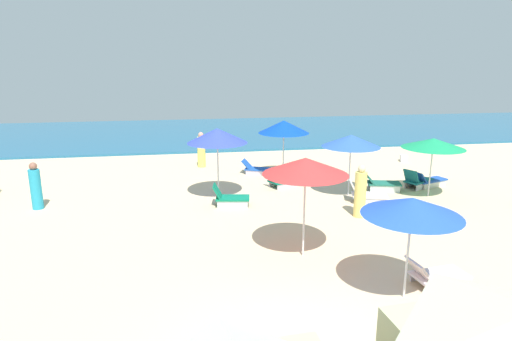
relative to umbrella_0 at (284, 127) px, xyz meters
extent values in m
cube|color=#216189|center=(-2.44, 11.95, -2.14)|extent=(60.00, 12.80, 0.12)
cylinder|color=silver|center=(0.00, 0.00, -1.23)|extent=(0.05, 0.05, 1.94)
cone|color=#0C3EB3|center=(0.00, 0.00, 0.00)|extent=(2.12, 2.12, 0.53)
cube|color=silver|center=(-1.00, 0.55, -2.10)|extent=(1.02, 0.44, 0.20)
cube|color=silver|center=(-0.81, 1.01, -2.10)|extent=(1.02, 0.44, 0.20)
cube|color=#1E52B1|center=(-0.91, 0.78, -1.97)|extent=(1.34, 0.99, 0.06)
cube|color=#1E52B1|center=(-1.42, 0.99, -1.78)|extent=(0.59, 0.67, 0.42)
cube|color=silver|center=(-0.11, -1.51, -2.09)|extent=(1.01, 0.51, 0.22)
cube|color=silver|center=(-0.34, -1.01, -2.09)|extent=(1.01, 0.51, 0.22)
cube|color=#0E6F58|center=(-0.23, -1.26, -1.96)|extent=(1.38, 1.10, 0.06)
cube|color=#0E6F58|center=(-0.74, -1.50, -1.71)|extent=(0.55, 0.69, 0.51)
cylinder|color=silver|center=(1.88, -2.75, -1.28)|extent=(0.05, 0.05, 1.84)
cone|color=#2E5BB7|center=(1.88, -2.75, -0.14)|extent=(2.13, 2.13, 0.44)
cube|color=silver|center=(3.38, -2.68, -2.07)|extent=(1.09, 0.32, 0.26)
cube|color=silver|center=(3.52, -2.16, -2.07)|extent=(1.09, 0.32, 0.26)
cube|color=#206756|center=(3.45, -2.42, -1.91)|extent=(1.36, 0.93, 0.06)
cube|color=#206756|center=(2.90, -2.28, -1.73)|extent=(0.52, 0.69, 0.41)
cube|color=silver|center=(2.24, -3.96, -2.09)|extent=(1.08, 0.33, 0.23)
cube|color=silver|center=(2.40, -3.41, -2.09)|extent=(1.08, 0.33, 0.23)
cube|color=silver|center=(2.32, -3.69, -1.94)|extent=(1.36, 0.98, 0.06)
cube|color=silver|center=(1.77, -3.54, -1.70)|extent=(0.46, 0.70, 0.52)
cylinder|color=silver|center=(-2.94, -2.32, -1.17)|extent=(0.05, 0.05, 2.05)
cone|color=blue|center=(-2.94, -2.32, 0.11)|extent=(2.15, 2.15, 0.52)
cube|color=silver|center=(-2.56, -3.58, -2.07)|extent=(1.03, 0.20, 0.26)
cube|color=silver|center=(-2.48, -3.03, -2.07)|extent=(1.03, 0.20, 0.26)
cube|color=#0E7B56|center=(-2.52, -3.31, -1.91)|extent=(1.24, 0.82, 0.06)
cube|color=#0E7B56|center=(-3.04, -3.23, -1.68)|extent=(0.39, 0.66, 0.49)
cylinder|color=silver|center=(0.44, -9.83, -1.27)|extent=(0.05, 0.05, 1.86)
cone|color=blue|center=(0.44, -9.83, -0.15)|extent=(2.05, 2.05, 0.38)
cube|color=silver|center=(1.45, -11.16, -2.09)|extent=(1.00, 0.46, 0.23)
cube|color=silver|center=(1.66, -10.69, -2.09)|extent=(1.00, 0.46, 0.23)
cube|color=silver|center=(1.55, -10.93, -1.94)|extent=(1.33, 1.02, 0.06)
cube|color=silver|center=(1.06, -10.71, -1.76)|extent=(0.55, 0.66, 0.40)
cube|color=silver|center=(1.53, -9.73, -2.11)|extent=(1.10, 0.16, 0.19)
cube|color=silver|center=(1.47, -9.16, -2.11)|extent=(1.10, 0.16, 0.19)
cube|color=silver|center=(1.50, -9.44, -1.98)|extent=(1.29, 0.80, 0.06)
cube|color=silver|center=(0.94, -9.51, -1.76)|extent=(0.46, 0.67, 0.47)
cylinder|color=silver|center=(-1.16, -7.52, -1.11)|extent=(0.05, 0.05, 2.19)
cone|color=red|center=(-1.16, -7.52, 0.20)|extent=(2.14, 2.14, 0.42)
cylinder|color=silver|center=(4.77, -3.36, -1.29)|extent=(0.05, 0.05, 1.82)
cone|color=#1A9A5C|center=(4.77, -3.36, -0.21)|extent=(2.24, 2.24, 0.36)
cube|color=silver|center=(5.12, -2.47, -2.08)|extent=(0.99, 0.58, 0.25)
cube|color=silver|center=(4.87, -2.02, -2.08)|extent=(0.99, 0.58, 0.25)
cube|color=#17696E|center=(5.00, -2.24, -1.92)|extent=(1.38, 1.13, 0.06)
cube|color=#17696E|center=(4.50, -2.52, -1.66)|extent=(0.54, 0.65, 0.54)
cube|color=silver|center=(5.62, -2.40, -2.09)|extent=(1.19, 0.42, 0.22)
cube|color=silver|center=(5.47, -1.94, -2.09)|extent=(1.19, 0.42, 0.22)
cube|color=#214EB1|center=(5.55, -2.17, -1.95)|extent=(1.48, 0.96, 0.06)
cube|color=#214EB1|center=(4.94, -2.37, -1.75)|extent=(0.52, 0.62, 0.44)
cylinder|color=#EBD56D|center=(1.39, -5.00, -1.46)|extent=(0.49, 0.49, 1.48)
sphere|color=beige|center=(1.39, -5.00, -0.61)|extent=(0.24, 0.24, 0.24)
cylinder|color=#249ABC|center=(-9.10, -2.53, -1.51)|extent=(0.51, 0.51, 1.37)
sphere|color=#8C5C49|center=(-9.10, -2.53, -0.71)|extent=(0.26, 0.26, 0.26)
cylinder|color=#EBE161|center=(-3.35, 2.52, -1.49)|extent=(0.51, 0.51, 1.43)
sphere|color=tan|center=(-3.35, 2.52, -0.67)|extent=(0.24, 0.24, 0.24)
cube|color=white|center=(6.59, 2.03, -2.04)|extent=(0.45, 0.53, 0.31)
camera|label=1|loc=(-4.04, -17.60, 2.77)|focal=30.63mm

